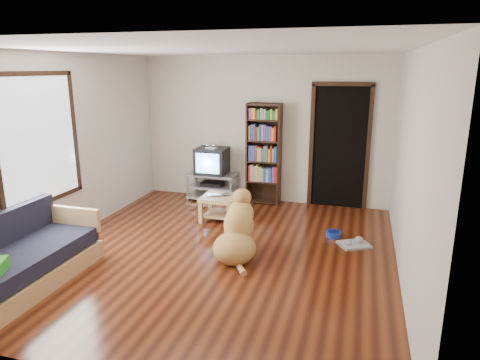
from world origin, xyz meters
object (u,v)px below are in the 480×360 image
(coffee_table, at_px, (219,203))
(grey_rag, at_px, (354,245))
(dog_bowl, at_px, (333,234))
(sofa, at_px, (23,262))
(dog, at_px, (238,233))
(tv_stand, at_px, (212,185))
(bookshelf, at_px, (264,148))
(crt_tv, at_px, (212,160))
(laptop, at_px, (219,196))

(coffee_table, bearing_deg, grey_rag, -12.63)
(dog_bowl, xyz_separation_m, sofa, (-3.29, -2.39, 0.22))
(dog_bowl, distance_m, dog, 1.56)
(tv_stand, height_order, bookshelf, bookshelf)
(crt_tv, height_order, coffee_table, crt_tv)
(crt_tv, relative_size, dog, 0.55)
(dog_bowl, relative_size, tv_stand, 0.24)
(coffee_table, distance_m, dog, 1.41)
(laptop, relative_size, sofa, 0.20)
(tv_stand, relative_size, dog, 0.85)
(laptop, relative_size, grey_rag, 0.89)
(tv_stand, bearing_deg, grey_rag, -29.69)
(laptop, distance_m, dog_bowl, 1.88)
(bookshelf, height_order, sofa, bookshelf)
(laptop, height_order, tv_stand, tv_stand)
(sofa, bearing_deg, crt_tv, 75.07)
(dog_bowl, height_order, tv_stand, tv_stand)
(sofa, distance_m, coffee_table, 3.00)
(tv_stand, distance_m, bookshelf, 1.20)
(dog_bowl, xyz_separation_m, grey_rag, (0.30, -0.25, -0.03))
(tv_stand, bearing_deg, coffee_table, -64.53)
(dog_bowl, xyz_separation_m, crt_tv, (-2.31, 1.26, 0.70))
(coffee_table, height_order, dog, dog)
(bookshelf, height_order, dog, bookshelf)
(tv_stand, bearing_deg, bookshelf, 5.63)
(dog, bearing_deg, crt_tv, 116.88)
(crt_tv, bearing_deg, tv_stand, -90.00)
(grey_rag, bearing_deg, bookshelf, 136.40)
(dog_bowl, height_order, sofa, sofa)
(grey_rag, distance_m, tv_stand, 3.02)
(crt_tv, height_order, bookshelf, bookshelf)
(dog, bearing_deg, laptop, 119.00)
(laptop, distance_m, coffee_table, 0.14)
(dog_bowl, height_order, bookshelf, bookshelf)
(dog_bowl, distance_m, bookshelf, 2.13)
(tv_stand, relative_size, coffee_table, 1.64)
(grey_rag, distance_m, dog, 1.68)
(laptop, height_order, dog_bowl, laptop)
(dog_bowl, relative_size, coffee_table, 0.40)
(tv_stand, bearing_deg, sofa, -105.02)
(crt_tv, distance_m, bookshelf, 0.99)
(bookshelf, bearing_deg, dog_bowl, -44.38)
(tv_stand, relative_size, sofa, 0.50)
(coffee_table, bearing_deg, dog_bowl, -7.08)
(laptop, relative_size, tv_stand, 0.39)
(dog_bowl, xyz_separation_m, dog, (-1.16, -1.01, 0.28))
(grey_rag, height_order, crt_tv, crt_tv)
(tv_stand, xyz_separation_m, dog, (1.15, -2.25, 0.05))
(grey_rag, bearing_deg, laptop, 168.14)
(crt_tv, bearing_deg, laptop, -65.63)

